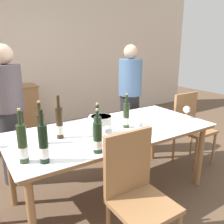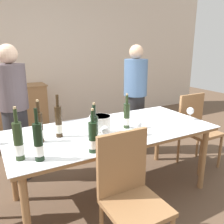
% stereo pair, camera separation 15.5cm
% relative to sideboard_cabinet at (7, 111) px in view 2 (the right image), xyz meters
% --- Properties ---
extents(ground_plane, '(12.00, 12.00, 0.00)m').
position_rel_sideboard_cabinet_xyz_m(ground_plane, '(0.78, -2.47, -0.44)').
color(ground_plane, brown).
extents(back_wall, '(8.00, 0.10, 2.80)m').
position_rel_sideboard_cabinet_xyz_m(back_wall, '(0.78, 0.29, 0.96)').
color(back_wall, beige).
rests_on(back_wall, ground_plane).
extents(sideboard_cabinet, '(1.42, 0.46, 0.88)m').
position_rel_sideboard_cabinet_xyz_m(sideboard_cabinet, '(0.00, 0.00, 0.00)').
color(sideboard_cabinet, '#996B42').
rests_on(sideboard_cabinet, ground_plane).
extents(dining_table, '(2.07, 0.97, 0.75)m').
position_rel_sideboard_cabinet_xyz_m(dining_table, '(0.78, -2.47, 0.25)').
color(dining_table, '#996B42').
rests_on(dining_table, ground_plane).
extents(ice_bucket, '(0.20, 0.20, 0.18)m').
position_rel_sideboard_cabinet_xyz_m(ice_bucket, '(0.61, -2.55, 0.41)').
color(ice_bucket, white).
rests_on(ice_bucket, dining_table).
extents(wine_bottle_0, '(0.07, 0.07, 0.36)m').
position_rel_sideboard_cabinet_xyz_m(wine_bottle_0, '(0.92, -2.51, 0.44)').
color(wine_bottle_0, '#28381E').
rests_on(wine_bottle_0, dining_table).
extents(wine_bottle_1, '(0.07, 0.07, 0.36)m').
position_rel_sideboard_cabinet_xyz_m(wine_bottle_1, '(0.39, -2.86, 0.43)').
color(wine_bottle_1, black).
rests_on(wine_bottle_1, dining_table).
extents(wine_bottle_2, '(0.07, 0.07, 0.40)m').
position_rel_sideboard_cabinet_xyz_m(wine_bottle_2, '(-0.02, -2.80, 0.45)').
color(wine_bottle_2, black).
rests_on(wine_bottle_2, dining_table).
extents(wine_bottle_3, '(0.06, 0.06, 0.38)m').
position_rel_sideboard_cabinet_xyz_m(wine_bottle_3, '(0.07, -2.46, 0.44)').
color(wine_bottle_3, '#332314').
rests_on(wine_bottle_3, dining_table).
extents(wine_bottle_4, '(0.07, 0.07, 0.41)m').
position_rel_sideboard_cabinet_xyz_m(wine_bottle_4, '(-0.14, -2.72, 0.45)').
color(wine_bottle_4, '#28381E').
rests_on(wine_bottle_4, dining_table).
extents(wine_bottle_5, '(0.07, 0.07, 0.37)m').
position_rel_sideboard_cabinet_xyz_m(wine_bottle_5, '(0.45, -2.76, 0.44)').
color(wine_bottle_5, '#1E3323').
rests_on(wine_bottle_5, dining_table).
extents(wine_bottle_6, '(0.06, 0.06, 0.40)m').
position_rel_sideboard_cabinet_xyz_m(wine_bottle_6, '(0.25, -2.42, 0.45)').
color(wine_bottle_6, '#332314').
rests_on(wine_bottle_6, dining_table).
extents(wine_glass_0, '(0.08, 0.08, 0.14)m').
position_rel_sideboard_cabinet_xyz_m(wine_glass_0, '(0.91, -2.74, 0.41)').
color(wine_glass_0, white).
rests_on(wine_glass_0, dining_table).
extents(wine_glass_1, '(0.08, 0.08, 0.14)m').
position_rel_sideboard_cabinet_xyz_m(wine_glass_1, '(1.71, -2.63, 0.41)').
color(wine_glass_1, white).
rests_on(wine_glass_1, dining_table).
extents(wine_glass_2, '(0.08, 0.08, 0.15)m').
position_rel_sideboard_cabinet_xyz_m(wine_glass_2, '(0.56, -2.74, 0.42)').
color(wine_glass_2, white).
rests_on(wine_glass_2, dining_table).
extents(wine_glass_3, '(0.08, 0.08, 0.13)m').
position_rel_sideboard_cabinet_xyz_m(wine_glass_3, '(0.64, -2.30, 0.40)').
color(wine_glass_3, white).
rests_on(wine_glass_3, dining_table).
extents(chair_near_front, '(0.42, 0.42, 0.97)m').
position_rel_sideboard_cabinet_xyz_m(chair_near_front, '(0.53, -3.18, 0.11)').
color(chair_near_front, '#996B42').
rests_on(chair_near_front, ground_plane).
extents(chair_right_end, '(0.42, 0.42, 0.94)m').
position_rel_sideboard_cabinet_xyz_m(chair_right_end, '(2.10, -2.39, 0.11)').
color(chair_right_end, '#996B42').
rests_on(chair_right_end, ground_plane).
extents(person_host, '(0.33, 0.33, 1.59)m').
position_rel_sideboard_cabinet_xyz_m(person_host, '(-0.04, -1.63, 0.36)').
color(person_host, '#2D2D33').
rests_on(person_host, ground_plane).
extents(person_guest_left, '(0.33, 0.33, 1.58)m').
position_rel_sideboard_cabinet_xyz_m(person_guest_left, '(1.59, -1.69, 0.35)').
color(person_guest_left, '#262628').
rests_on(person_guest_left, ground_plane).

